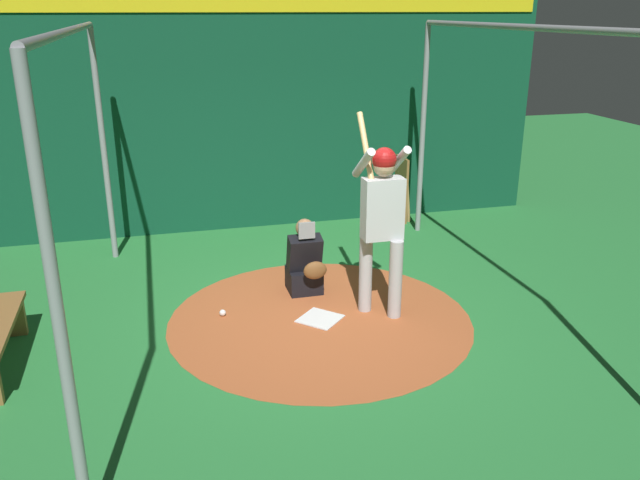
{
  "coord_description": "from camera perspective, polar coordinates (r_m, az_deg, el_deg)",
  "views": [
    {
      "loc": [
        6.36,
        -1.67,
        3.3
      ],
      "look_at": [
        0.0,
        0.0,
        0.95
      ],
      "focal_mm": 36.52,
      "sensor_mm": 36.0,
      "label": 1
    }
  ],
  "objects": [
    {
      "name": "catcher",
      "position": [
        7.89,
        -1.31,
        -2.12
      ],
      "size": [
        0.58,
        0.4,
        0.95
      ],
      "color": "black",
      "rests_on": "ground"
    },
    {
      "name": "bat_rack",
      "position": [
        10.8,
        7.02,
        4.42
      ],
      "size": [
        0.7,
        0.17,
        1.05
      ],
      "color": "olive",
      "rests_on": "ground"
    },
    {
      "name": "baseball_0",
      "position": [
        7.49,
        -8.53,
        -6.33
      ],
      "size": [
        0.07,
        0.07,
        0.07
      ],
      "primitive_type": "sphere",
      "color": "white",
      "rests_on": "dirt_circle"
    },
    {
      "name": "cage_frame",
      "position": [
        6.67,
        -0.0,
        9.89
      ],
      "size": [
        5.36,
        4.65,
        3.14
      ],
      "color": "gray",
      "rests_on": "ground"
    },
    {
      "name": "ground_plane",
      "position": [
        7.35,
        -0.0,
        -6.99
      ],
      "size": [
        25.02,
        25.02,
        0.0
      ],
      "primitive_type": "plane",
      "color": "#287A38"
    },
    {
      "name": "back_wall",
      "position": [
        10.17,
        -5.2,
        10.88
      ],
      "size": [
        0.23,
        9.02,
        3.49
      ],
      "color": "#0F472D",
      "rests_on": "ground"
    },
    {
      "name": "home_plate",
      "position": [
        7.35,
        -0.0,
        -6.91
      ],
      "size": [
        0.59,
        0.59,
        0.01
      ],
      "primitive_type": "cube",
      "rotation": [
        0.0,
        0.0,
        0.79
      ],
      "color": "white",
      "rests_on": "dirt_circle"
    },
    {
      "name": "batter",
      "position": [
        7.11,
        5.44,
        2.29
      ],
      "size": [
        0.68,
        0.49,
        2.24
      ],
      "color": "#B3B3B7",
      "rests_on": "ground"
    },
    {
      "name": "dirt_circle",
      "position": [
        7.35,
        -0.0,
        -6.97
      ],
      "size": [
        3.39,
        3.39,
        0.01
      ],
      "primitive_type": "cylinder",
      "color": "#AD562D",
      "rests_on": "ground"
    }
  ]
}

